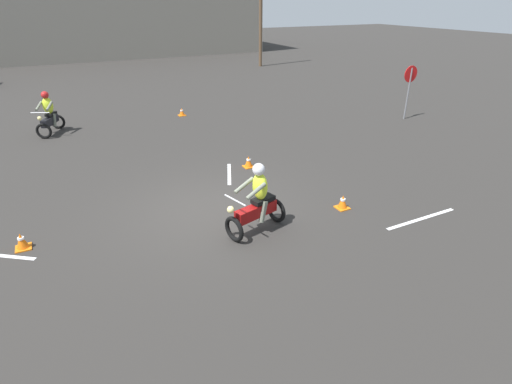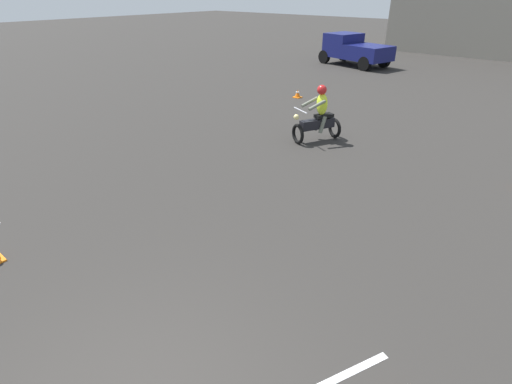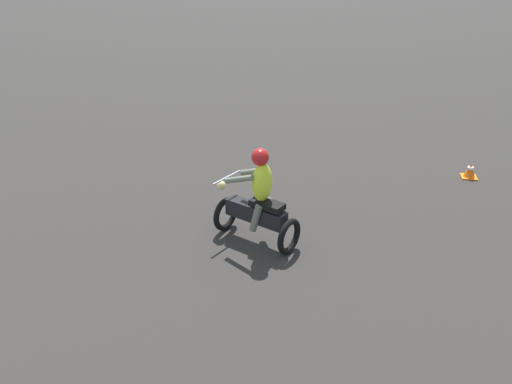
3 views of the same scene
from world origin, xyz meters
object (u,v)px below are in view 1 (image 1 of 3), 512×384
Objects in this scene: stop_sign at (410,82)px; utility_pole_near at (261,5)px; traffic_cone_far_right at (248,162)px; traffic_cone_near_left at (22,241)px; motorcycle_rider_foreground at (257,202)px; utility_pole_far at (69,5)px; traffic_cone_near_right at (343,202)px; motorcycle_rider_background at (49,115)px; traffic_cone_mid_center at (182,112)px.

utility_pole_near is at bearing 85.75° from stop_sign.
utility_pole_near reaches higher than traffic_cone_far_right.
traffic_cone_near_left is 1.02× the size of traffic_cone_far_right.
motorcycle_rider_foreground reaches higher than traffic_cone_far_right.
utility_pole_near is 1.01× the size of utility_pole_far.
utility_pole_far is (-3.50, 33.68, 4.16)m from traffic_cone_near_right.
traffic_cone_near_right is at bearing 146.50° from motorcycle_rider_background.
motorcycle_rider_foreground is 11.64m from stop_sign.
traffic_cone_near_left is at bearing -162.77° from traffic_cone_far_right.
traffic_cone_mid_center is (5.42, 0.24, -0.56)m from motorcycle_rider_background.
traffic_cone_far_right is 30.48m from utility_pole_far.
motorcycle_rider_foreground is 33.86m from utility_pole_far.
motorcycle_rider_foreground is at bearing -117.39° from utility_pole_near.
motorcycle_rider_foreground is 4.40× the size of traffic_cone_near_left.
utility_pole_far reaches higher than traffic_cone_near_right.
traffic_cone_mid_center is (-8.74, 4.96, -1.47)m from stop_sign.
motorcycle_rider_background is 8.68m from traffic_cone_far_right.
stop_sign is at bearing 12.97° from traffic_cone_far_right.
utility_pole_near is at bearing 51.45° from traffic_cone_near_left.
motorcycle_rider_foreground is 4.48× the size of traffic_cone_far_right.
motorcycle_rider_foreground is at bearing -97.79° from traffic_cone_mid_center.
traffic_cone_near_right is (6.42, -10.31, -0.55)m from motorcycle_rider_background.
traffic_cone_far_right reaches higher than traffic_cone_near_right.
utility_pole_far is at bearing -72.58° from motorcycle_rider_background.
traffic_cone_far_right is at bearing 104.88° from traffic_cone_near_right.
stop_sign reaches higher than motorcycle_rider_foreground.
traffic_cone_near_right reaches higher than traffic_cone_mid_center.
traffic_cone_near_left is 6.66m from traffic_cone_far_right.
utility_pole_far is (-12.46, 11.63, -0.03)m from utility_pole_near.
motorcycle_rider_background is 12.16m from traffic_cone_near_right.
traffic_cone_mid_center is 0.95× the size of traffic_cone_far_right.
utility_pole_far is at bearing 83.21° from traffic_cone_near_left.
traffic_cone_far_right is (1.49, 3.56, -0.55)m from motorcycle_rider_foreground.
motorcycle_rider_foreground is 5.15m from traffic_cone_near_left.
traffic_cone_near_right is 34.11m from utility_pole_far.
utility_pole_far is (2.93, 23.37, 3.61)m from motorcycle_rider_background.
motorcycle_rider_background is 23.83m from utility_pole_far.
motorcycle_rider_background is 8.75m from traffic_cone_near_left.
motorcycle_rider_foreground is 4.73× the size of traffic_cone_mid_center.
traffic_cone_far_right is at bearing 17.23° from traffic_cone_near_left.
traffic_cone_mid_center is at bearing -152.86° from motorcycle_rider_background.
stop_sign reaches higher than motorcycle_rider_background.
motorcycle_rider_foreground reaches higher than traffic_cone_near_left.
traffic_cone_far_right is at bearing -167.03° from stop_sign.
utility_pole_near is at bearing 49.07° from traffic_cone_mid_center.
traffic_cone_mid_center is at bearing 150.45° from stop_sign.
motorcycle_rider_foreground is at bearing 135.72° from motorcycle_rider_background.
motorcycle_rider_foreground is at bearing -88.21° from utility_pole_far.
motorcycle_rider_foreground is at bearing 179.35° from traffic_cone_near_right.
traffic_cone_far_right reaches higher than traffic_cone_mid_center.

